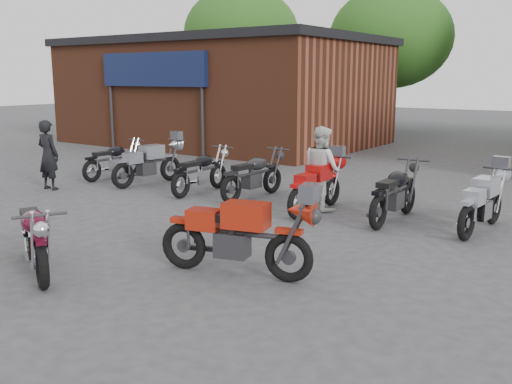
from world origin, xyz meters
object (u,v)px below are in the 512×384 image
Objects in this scene: row_bike_4 at (316,184)px; row_bike_6 at (483,200)px; sportbike at (237,232)px; row_bike_0 at (113,158)px; row_bike_1 at (148,161)px; row_bike_2 at (201,169)px; person_light at (322,168)px; vintage_motorcycle at (34,233)px; row_bike_5 at (395,190)px; person_dark at (48,155)px; row_bike_3 at (254,173)px.

row_bike_6 is (3.19, 0.36, -0.01)m from row_bike_4.
sportbike is 1.14× the size of row_bike_0.
row_bike_1 is at bearing 130.56° from sportbike.
person_light is at bearing -89.66° from row_bike_2.
vintage_motorcycle is 1.17× the size of person_light.
person_light is at bearing 86.39° from row_bike_5.
sportbike is 7.37m from row_bike_1.
row_bike_0 is 0.94× the size of row_bike_4.
person_light is 3.24m from row_bike_6.
person_dark reaches higher than row_bike_1.
row_bike_2 is 1.39m from row_bike_3.
row_bike_6 is (5.04, -0.01, -0.01)m from row_bike_3.
row_bike_3 reaches higher than row_bike_6.
row_bike_5 reaches higher than row_bike_6.
row_bike_2 reaches higher than row_bike_0.
person_light is (-1.03, 4.30, 0.24)m from sportbike.
person_dark reaches higher than row_bike_5.
sportbike is 4.91m from row_bike_6.
row_bike_1 is at bearing 87.03° from row_bike_4.
person_light reaches higher than person_dark.
row_bike_1 reaches higher than row_bike_3.
row_bike_4 is at bearing 100.63° from row_bike_6.
row_bike_4 reaches higher than row_bike_6.
row_bike_1 reaches higher than vintage_motorcycle.
row_bike_2 is (3.35, 1.83, -0.28)m from person_dark.
row_bike_0 is at bearing 88.72° from row_bike_5.
row_bike_1 is at bearing 89.29° from row_bike_5.
vintage_motorcycle is at bearing 165.20° from row_bike_4.
row_bike_5 is at bearing -172.40° from person_dark.
row_bike_4 is 3.21m from row_bike_6.
person_light is at bearing -168.59° from person_dark.
person_light reaches higher than row_bike_2.
vintage_motorcycle is at bearing 104.48° from person_light.
row_bike_3 reaches higher than row_bike_2.
vintage_motorcycle reaches higher than row_bike_3.
row_bike_3 is (-2.84, 4.40, -0.04)m from sportbike.
row_bike_5 is (8.18, 1.90, -0.25)m from person_dark.
row_bike_0 is at bearing 85.09° from row_bike_2.
person_dark is at bearing 103.73° from row_bike_4.
row_bike_4 is at bearing -85.40° from row_bike_1.
row_bike_6 is at bearing 48.89° from sportbike.
sportbike is at bearing -136.96° from row_bike_2.
vintage_motorcycle is at bearing -161.29° from sportbike.
row_bike_1 is 1.03× the size of row_bike_4.
row_bike_4 is (5.05, -0.19, -0.02)m from row_bike_1.
row_bike_2 is 0.94× the size of row_bike_5.
vintage_motorcycle is 1.07× the size of row_bike_0.
row_bike_0 is at bearing 93.62° from row_bike_1.
vintage_motorcycle is 0.94× the size of sportbike.
vintage_motorcycle reaches higher than row_bike_6.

